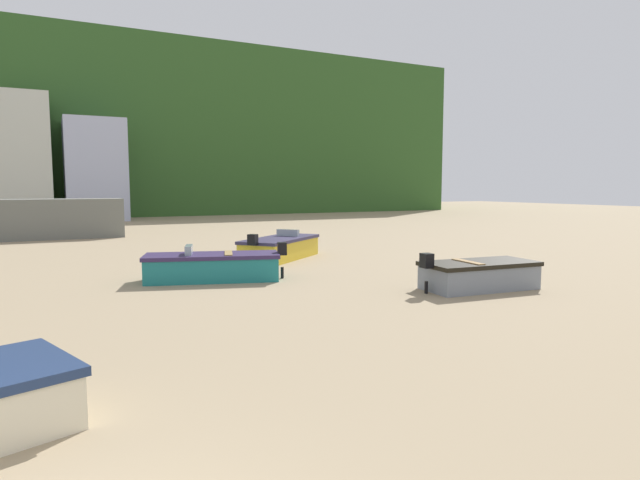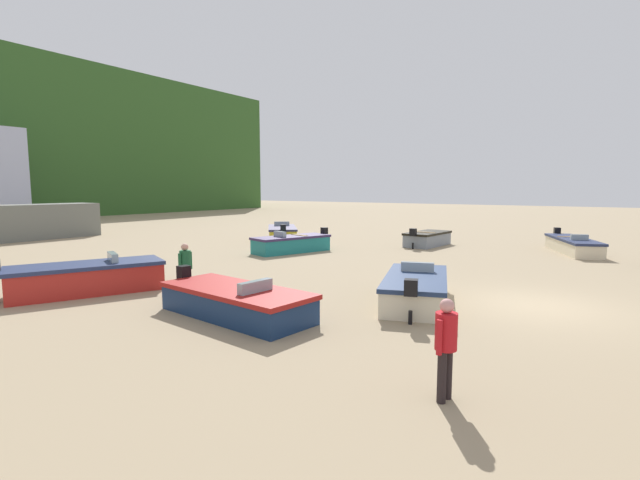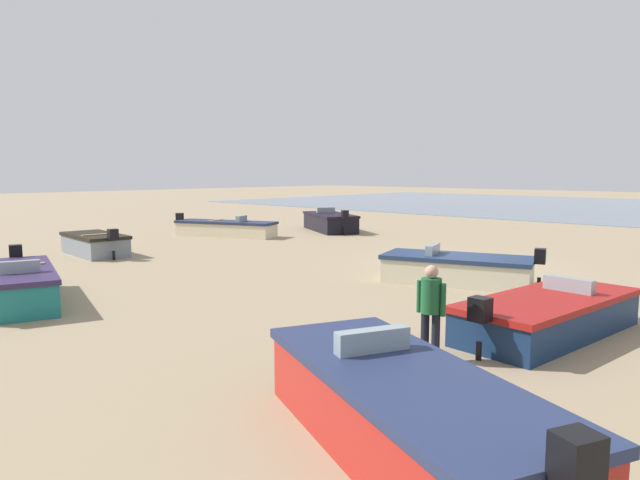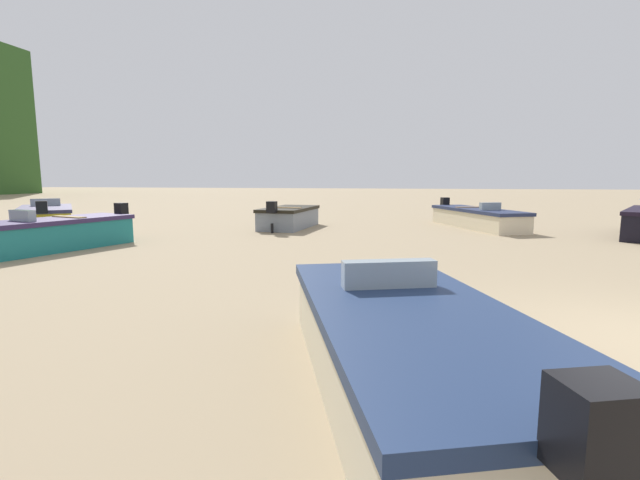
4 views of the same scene
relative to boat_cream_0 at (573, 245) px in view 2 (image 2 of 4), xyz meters
name	(u,v)px [view 2 (image 2 of 4)]	position (x,y,z in m)	size (l,w,h in m)	color
ground_plane	(537,306)	(-12.67, -0.29, -0.39)	(160.00, 160.00, 0.00)	#9B8768
boat_cream_0	(573,245)	(0.00, 0.00, 0.00)	(5.23, 3.23, 1.07)	beige
boat_red_1	(87,278)	(-18.90, 11.76, 0.10)	(4.76, 3.31, 1.26)	red
boat_teal_2	(292,244)	(-7.94, 12.07, 0.05)	(4.49, 2.62, 1.16)	#1C7778
boat_yellow_5	(282,233)	(-4.11, 15.78, 0.06)	(4.30, 4.02, 1.19)	gold
boat_cream_6	(416,289)	(-14.28, 2.68, 0.02)	(4.45, 2.94, 1.11)	beige
boat_grey_7	(427,239)	(-1.48, 7.22, 0.02)	(3.65, 1.81, 1.12)	gray
boat_navy_8	(236,302)	(-18.19, 5.99, 0.00)	(2.17, 4.72, 1.07)	navy
beach_walker_foreground	(446,341)	(-19.78, -0.05, 0.57)	(0.54, 0.38, 1.62)	black
beach_walker_distant	(185,265)	(-17.39, 8.90, 0.57)	(0.53, 0.36, 1.62)	black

